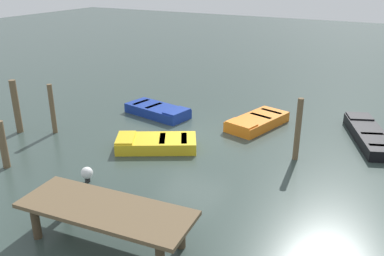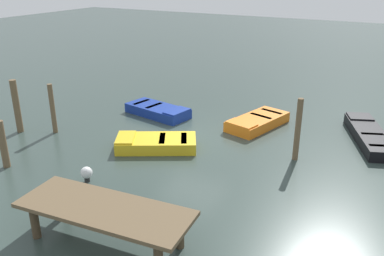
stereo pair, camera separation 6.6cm
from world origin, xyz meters
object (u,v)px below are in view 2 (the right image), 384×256
object	(u,v)px
rowboat_orange	(257,122)
rowboat_black	(369,135)
marker_buoy	(86,173)
rowboat_yellow	(156,143)
mooring_piling_near_left	(53,109)
dock_segment	(105,212)
mooring_piling_near_right	(3,144)
mooring_piling_mid_left	(17,106)
mooring_piling_far_right	(298,130)
rowboat_blue	(158,110)

from	to	relation	value
rowboat_orange	rowboat_black	distance (m)	4.20
rowboat_orange	marker_buoy	bearing A→B (deg)	-8.43
rowboat_yellow	mooring_piling_near_left	size ratio (longest dim) A/B	1.57
rowboat_black	mooring_piling_near_left	bearing A→B (deg)	93.35
mooring_piling_near_left	marker_buoy	bearing A→B (deg)	147.64
dock_segment	mooring_piling_near_left	size ratio (longest dim) A/B	2.18
dock_segment	mooring_piling_near_right	size ratio (longest dim) A/B	2.68
mooring_piling_mid_left	rowboat_yellow	bearing A→B (deg)	-167.79
mooring_piling_near_left	mooring_piling_mid_left	world-z (taller)	mooring_piling_mid_left
rowboat_orange	mooring_piling_near_left	world-z (taller)	mooring_piling_near_left
dock_segment	rowboat_black	world-z (taller)	dock_segment
mooring_piling_far_right	rowboat_yellow	bearing A→B (deg)	18.27
dock_segment	rowboat_blue	world-z (taller)	dock_segment
rowboat_blue	mooring_piling_far_right	xyz separation A→B (m)	(-6.45, 1.48, 0.85)
mooring_piling_far_right	mooring_piling_near_left	distance (m)	9.14
mooring_piling_far_right	mooring_piling_mid_left	world-z (taller)	mooring_piling_far_right
marker_buoy	mooring_piling_near_left	bearing A→B (deg)	-32.36
mooring_piling_near_left	mooring_piling_near_right	bearing A→B (deg)	106.32
rowboat_black	mooring_piling_near_left	xyz separation A→B (m)	(10.85, 5.02, 0.76)
dock_segment	rowboat_yellow	bearing A→B (deg)	-73.99
mooring_piling_far_right	marker_buoy	size ratio (longest dim) A/B	4.45
dock_segment	rowboat_yellow	size ratio (longest dim) A/B	1.38
rowboat_black	mooring_piling_far_right	xyz separation A→B (m)	(1.97, 2.90, 0.85)
rowboat_yellow	rowboat_black	bearing A→B (deg)	-175.52
rowboat_yellow	rowboat_orange	size ratio (longest dim) A/B	1.00
rowboat_blue	mooring_piling_near_right	bearing A→B (deg)	-93.26
rowboat_blue	mooring_piling_mid_left	xyz separation A→B (m)	(3.71, 4.20, 0.83)
rowboat_orange	mooring_piling_mid_left	world-z (taller)	mooring_piling_mid_left
mooring_piling_near_right	rowboat_yellow	bearing A→B (deg)	-134.39
rowboat_orange	rowboat_yellow	bearing A→B (deg)	-17.91
rowboat_black	mooring_piling_near_left	distance (m)	11.98
dock_segment	mooring_piling_near_right	distance (m)	5.59
rowboat_yellow	rowboat_blue	bearing A→B (deg)	-87.65
rowboat_yellow	marker_buoy	distance (m)	3.06
mooring_piling_mid_left	mooring_piling_near_right	bearing A→B (deg)	132.54
mooring_piling_near_right	rowboat_black	bearing A→B (deg)	-141.58
rowboat_yellow	mooring_piling_far_right	world-z (taller)	mooring_piling_far_right
rowboat_yellow	mooring_piling_near_right	distance (m)	4.96
dock_segment	mooring_piling_mid_left	world-z (taller)	mooring_piling_mid_left
rowboat_black	marker_buoy	xyz separation A→B (m)	(7.04, 7.43, 0.07)
rowboat_blue	mooring_piling_near_left	size ratio (longest dim) A/B	1.56
marker_buoy	rowboat_orange	bearing A→B (deg)	-113.07
dock_segment	rowboat_yellow	world-z (taller)	dock_segment
mooring_piling_far_right	mooring_piling_near_right	distance (m)	9.48
mooring_piling_near_right	mooring_piling_far_right	bearing A→B (deg)	-147.93
mooring_piling_far_right	mooring_piling_near_right	bearing A→B (deg)	32.07
mooring_piling_near_right	marker_buoy	world-z (taller)	mooring_piling_near_right
rowboat_orange	mooring_piling_mid_left	size ratio (longest dim) A/B	1.47
dock_segment	mooring_piling_near_left	world-z (taller)	mooring_piling_near_left
rowboat_black	mooring_piling_near_right	size ratio (longest dim) A/B	2.49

